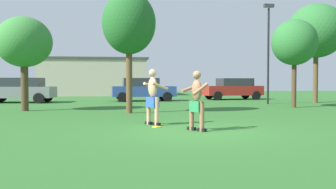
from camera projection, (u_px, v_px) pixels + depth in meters
ground_plane at (196, 132)px, 9.99m from camera, size 80.00×80.00×0.00m
player_near at (153, 95)px, 11.47m from camera, size 0.80×0.82×1.74m
player_in_green at (197, 100)px, 10.10m from camera, size 0.76×0.74×1.65m
frisbee at (157, 127)px, 10.94m from camera, size 0.27×0.27×0.03m
car_red_near_post at (233, 88)px, 27.62m from camera, size 4.47×2.41×1.58m
car_blue_mid_lot at (143, 89)px, 25.40m from camera, size 4.41×2.25×1.58m
car_gray_far_end at (20, 90)px, 23.43m from camera, size 4.46×2.39×1.58m
lamp_post at (268, 43)px, 22.00m from camera, size 0.60×0.24×5.95m
outbuilding_behind_lot at (94, 77)px, 36.09m from camera, size 10.22×6.24×3.56m
tree_left_field at (24, 43)px, 16.86m from camera, size 2.53×2.53×4.31m
tree_right_field at (129, 24)px, 15.63m from camera, size 2.27×2.27×5.16m
tree_behind_players at (316, 31)px, 23.27m from camera, size 3.58×3.58×6.23m
tree_near_building at (294, 43)px, 19.05m from camera, size 2.33×2.33×4.55m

